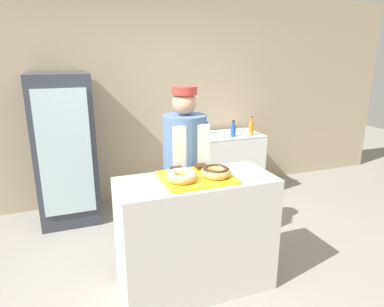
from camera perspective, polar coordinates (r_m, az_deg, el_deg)
name	(u,v)px	position (r m, az deg, el deg)	size (l,w,h in m)	color
ground_plane	(196,286)	(3.15, 0.68, -21.19)	(14.00, 14.00, 0.00)	gray
wall_back	(138,99)	(4.59, -9.04, 8.94)	(8.00, 0.06, 2.70)	tan
display_counter	(196,235)	(2.88, 0.72, -13.43)	(1.25, 0.54, 0.98)	beige
serving_tray	(196,178)	(2.67, 0.76, -4.03)	(0.55, 0.45, 0.02)	yellow
donut_light_glaze	(182,176)	(2.56, -1.72, -3.72)	(0.24, 0.24, 0.07)	tan
donut_chocolate_glaze	(216,171)	(2.66, 3.99, -3.00)	(0.24, 0.24, 0.07)	tan
brownie_back_left	(177,169)	(2.77, -2.48, -2.67)	(0.09, 0.09, 0.03)	#382111
brownie_back_right	(201,167)	(2.84, 1.56, -2.19)	(0.09, 0.09, 0.03)	#382111
baker_person	(185,171)	(3.21, -1.19, -2.98)	(0.40, 0.40, 1.64)	#4C4C51
beverage_fridge	(65,149)	(4.20, -20.39, 0.67)	(0.66, 0.68, 1.72)	#333842
chest_freezer	(223,165)	(4.77, 5.22, -1.88)	(1.01, 0.57, 0.87)	white
bottle_blue	(233,130)	(4.53, 6.87, 3.87)	(0.07, 0.07, 0.22)	#1E4CB2
bottle_blue_b	(205,127)	(4.62, 2.24, 4.41)	(0.07, 0.07, 0.25)	#1E4CB2
bottle_orange	(251,128)	(4.62, 9.83, 4.20)	(0.06, 0.06, 0.26)	orange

